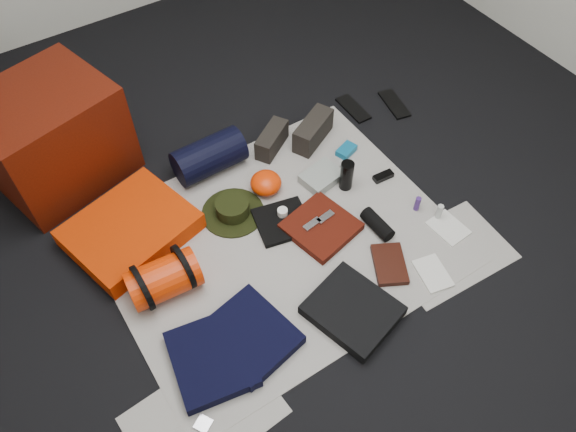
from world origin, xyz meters
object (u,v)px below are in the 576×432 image
sleeping_pad (130,229)px  compact_camera (344,170)px  red_cabinet (52,137)px  water_bottle (347,175)px  stuff_sack (164,279)px  paperback_book (389,264)px  navy_duffel (209,156)px

sleeping_pad → compact_camera: (1.12, -0.23, -0.03)m
red_cabinet → water_bottle: red_cabinet is taller
stuff_sack → compact_camera: (1.11, 0.14, -0.08)m
red_cabinet → compact_camera: red_cabinet is taller
stuff_sack → water_bottle: 1.06m
paperback_book → stuff_sack: bearing=-177.9°
red_cabinet → water_bottle: 1.50m
navy_duffel → water_bottle: navy_duffel is taller
navy_duffel → compact_camera: (0.58, -0.41, -0.08)m
stuff_sack → compact_camera: 1.12m
red_cabinet → sleeping_pad: bearing=-92.7°
sleeping_pad → paperback_book: (0.95, -0.83, -0.04)m
compact_camera → paperback_book: 0.62m
stuff_sack → navy_duffel: bearing=46.4°
compact_camera → stuff_sack: bearing=177.6°
red_cabinet → compact_camera: (1.24, -0.82, -0.24)m
stuff_sack → paperback_book: stuff_sack is taller
red_cabinet → stuff_sack: bearing=-96.6°
red_cabinet → navy_duffel: size_ratio=1.69×
stuff_sack → navy_duffel: size_ratio=0.85×
red_cabinet → compact_camera: size_ratio=7.12×
navy_duffel → compact_camera: size_ratio=4.21×
red_cabinet → paperback_book: 1.79m
water_bottle → sleeping_pad: bearing=163.6°
sleeping_pad → water_bottle: size_ratio=3.26×
water_bottle → compact_camera: bearing=58.2°
red_cabinet → stuff_sack: size_ratio=2.00×
red_cabinet → water_bottle: size_ratio=3.66×
navy_duffel → paperback_book: size_ratio=1.69×
water_bottle → compact_camera: size_ratio=1.95×
stuff_sack → paperback_book: 1.04m
water_bottle → compact_camera: water_bottle is taller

